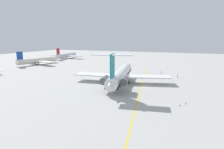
# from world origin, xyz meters

# --- Properties ---
(ground) EXTENTS (386.18, 386.18, 0.00)m
(ground) POSITION_xyz_m (0.00, 0.00, 0.00)
(ground) COLOR #ADADA8
(main_jetliner) EXTENTS (45.67, 40.62, 13.36)m
(main_jetliner) POSITION_xyz_m (1.56, 11.09, 3.64)
(main_jetliner) COLOR white
(main_jetliner) RESTS_ON ground
(airliner_mid_right) EXTENTS (32.47, 32.41, 9.79)m
(airliner_mid_right) POSITION_xyz_m (35.55, 85.18, 2.88)
(airliner_mid_right) COLOR silver
(airliner_mid_right) RESTS_ON ground
(airliner_far_right) EXTENTS (33.33, 32.98, 9.96)m
(airliner_far_right) POSITION_xyz_m (78.36, 92.02, 2.93)
(airliner_far_right) COLOR silver
(airliner_far_right) RESTS_ON ground
(ground_crew_near_nose) EXTENTS (0.43, 0.27, 1.72)m
(ground_crew_near_nose) POSITION_xyz_m (28.04, -1.55, 1.09)
(ground_crew_near_nose) COLOR black
(ground_crew_near_nose) RESTS_ON ground
(ground_crew_near_tail) EXTENTS (0.38, 0.31, 1.78)m
(ground_crew_near_tail) POSITION_xyz_m (22.60, -9.98, 1.13)
(ground_crew_near_tail) COLOR black
(ground_crew_near_tail) RESTS_ON ground
(safety_cone_nose) EXTENTS (0.40, 0.40, 0.55)m
(safety_cone_nose) POSITION_xyz_m (-15.57, -14.67, 0.28)
(safety_cone_nose) COLOR #EA590F
(safety_cone_nose) RESTS_ON ground
(safety_cone_wingtip) EXTENTS (0.40, 0.40, 0.55)m
(safety_cone_wingtip) POSITION_xyz_m (-17.95, -13.17, 0.28)
(safety_cone_wingtip) COLOR #EA590F
(safety_cone_wingtip) RESTS_ON ground
(safety_cone_tail) EXTENTS (0.40, 0.40, 0.55)m
(safety_cone_tail) POSITION_xyz_m (30.17, -2.61, 0.28)
(safety_cone_tail) COLOR #EA590F
(safety_cone_tail) RESTS_ON ground
(taxiway_centreline) EXTENTS (95.24, 17.67, 0.01)m
(taxiway_centreline) POSITION_xyz_m (2.83, 2.36, 0.00)
(taxiway_centreline) COLOR gold
(taxiway_centreline) RESTS_ON ground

